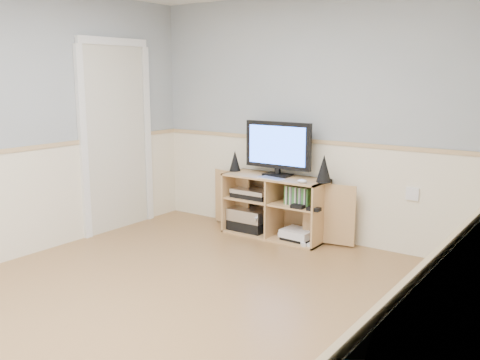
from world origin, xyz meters
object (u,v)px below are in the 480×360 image
object	(u,v)px
media_cabinet	(277,205)
monitor	(278,147)
game_consoles	(297,235)
keyboard	(272,178)

from	to	relation	value
media_cabinet	monitor	distance (m)	0.63
media_cabinet	game_consoles	distance (m)	0.39
monitor	game_consoles	distance (m)	0.93
game_consoles	media_cabinet	bearing A→B (deg)	167.40
keyboard	game_consoles	bearing A→B (deg)	38.29
keyboard	game_consoles	world-z (taller)	keyboard
monitor	keyboard	size ratio (longest dim) A/B	2.65
keyboard	game_consoles	size ratio (longest dim) A/B	0.64
monitor	media_cabinet	bearing A→B (deg)	90.00
media_cabinet	game_consoles	bearing A→B (deg)	-12.60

